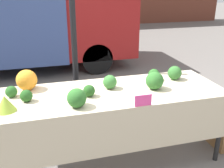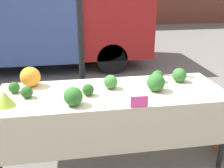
# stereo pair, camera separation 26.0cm
# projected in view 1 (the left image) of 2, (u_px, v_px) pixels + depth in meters

# --- Properties ---
(ground_plane) EXTENTS (40.00, 40.00, 0.00)m
(ground_plane) POSITION_uv_depth(u_px,v_px,m) (112.00, 157.00, 2.93)
(ground_plane) COLOR slate
(tent_pole) EXTENTS (0.07, 0.07, 2.55)m
(tent_pole) POSITION_uv_depth(u_px,v_px,m) (74.00, 32.00, 3.09)
(tent_pole) COLOR black
(tent_pole) RESTS_ON ground_plane
(market_table) EXTENTS (2.28, 0.81, 0.80)m
(market_table) POSITION_uv_depth(u_px,v_px,m) (114.00, 102.00, 2.61)
(market_table) COLOR beige
(market_table) RESTS_ON ground_plane
(orange_cauliflower) EXTENTS (0.21, 0.21, 0.21)m
(orange_cauliflower) POSITION_uv_depth(u_px,v_px,m) (27.00, 80.00, 2.64)
(orange_cauliflower) COLOR orange
(orange_cauliflower) RESTS_ON market_table
(romanesco_head) EXTENTS (0.17, 0.17, 0.14)m
(romanesco_head) POSITION_uv_depth(u_px,v_px,m) (5.00, 104.00, 2.21)
(romanesco_head) COLOR #93B238
(romanesco_head) RESTS_ON market_table
(broccoli_head_0) EXTENTS (0.13, 0.13, 0.13)m
(broccoli_head_0) POSITION_uv_depth(u_px,v_px,m) (154.00, 75.00, 2.92)
(broccoli_head_0) COLOR #285B23
(broccoli_head_0) RESTS_ON market_table
(broccoli_head_1) EXTENTS (0.18, 0.18, 0.18)m
(broccoli_head_1) POSITION_uv_depth(u_px,v_px,m) (155.00, 81.00, 2.66)
(broccoli_head_1) COLOR #2D6628
(broccoli_head_1) RESTS_ON market_table
(broccoli_head_2) EXTENTS (0.11, 0.11, 0.11)m
(broccoli_head_2) POSITION_uv_depth(u_px,v_px,m) (26.00, 96.00, 2.39)
(broccoli_head_2) COLOR #23511E
(broccoli_head_2) RESTS_ON market_table
(broccoli_head_3) EXTENTS (0.17, 0.17, 0.17)m
(broccoli_head_3) POSITION_uv_depth(u_px,v_px,m) (77.00, 98.00, 2.28)
(broccoli_head_3) COLOR #2D6628
(broccoli_head_3) RESTS_ON market_table
(broccoli_head_4) EXTENTS (0.16, 0.16, 0.16)m
(broccoli_head_4) POSITION_uv_depth(u_px,v_px,m) (175.00, 73.00, 2.94)
(broccoli_head_4) COLOR #336B2D
(broccoli_head_4) RESTS_ON market_table
(broccoli_head_5) EXTENTS (0.12, 0.12, 0.12)m
(broccoli_head_5) POSITION_uv_depth(u_px,v_px,m) (89.00, 91.00, 2.50)
(broccoli_head_5) COLOR #23511E
(broccoli_head_5) RESTS_ON market_table
(broccoli_head_6) EXTENTS (0.14, 0.14, 0.14)m
(broccoli_head_6) POSITION_uv_depth(u_px,v_px,m) (110.00, 82.00, 2.68)
(broccoli_head_6) COLOR #387533
(broccoli_head_6) RESTS_ON market_table
(broccoli_head_7) EXTENTS (0.11, 0.11, 0.11)m
(broccoli_head_7) POSITION_uv_depth(u_px,v_px,m) (11.00, 92.00, 2.49)
(broccoli_head_7) COLOR #285B23
(broccoli_head_7) RESTS_ON market_table
(price_sign) EXTENTS (0.16, 0.01, 0.11)m
(price_sign) POSITION_uv_depth(u_px,v_px,m) (143.00, 101.00, 2.31)
(price_sign) COLOR #EF4793
(price_sign) RESTS_ON market_table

